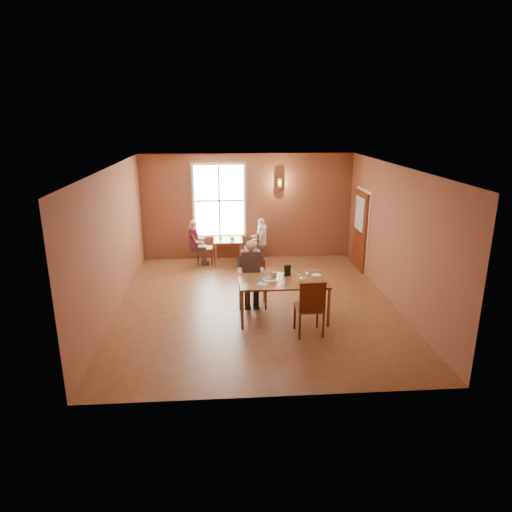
{
  "coord_description": "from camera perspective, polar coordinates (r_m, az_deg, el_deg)",
  "views": [
    {
      "loc": [
        -0.7,
        -9.32,
        4.0
      ],
      "look_at": [
        0.0,
        0.2,
        1.05
      ],
      "focal_mm": 32.0,
      "sensor_mm": 36.0,
      "label": 1
    }
  ],
  "objects": [
    {
      "name": "cup_a",
      "position": [
        12.65,
        -3.01,
        2.18
      ],
      "size": [
        0.12,
        0.12,
        0.09
      ],
      "primitive_type": "imported",
      "rotation": [
        0.0,
        0.0,
        -0.04
      ],
      "color": "white",
      "rests_on": "second_table"
    },
    {
      "name": "chair_empty",
      "position": [
        8.7,
        6.65,
        -6.26
      ],
      "size": [
        0.52,
        0.52,
        1.12
      ],
      "primitive_type": null,
      "rotation": [
        0.0,
        0.0,
        0.05
      ],
      "color": "brown",
      "rests_on": "ground"
    },
    {
      "name": "diner_main",
      "position": [
        9.77,
        0.0,
        -2.65
      ],
      "size": [
        0.55,
        0.55,
        1.37
      ],
      "primitive_type": null,
      "rotation": [
        0.0,
        0.0,
        3.14
      ],
      "color": "black",
      "rests_on": "ground"
    },
    {
      "name": "ground",
      "position": [
        10.17,
        0.08,
        -6.0
      ],
      "size": [
        6.0,
        7.0,
        0.01
      ],
      "primitive_type": "cube",
      "color": "brown",
      "rests_on": "ground"
    },
    {
      "name": "chair_diner_maroon",
      "position": [
        12.83,
        -6.42,
        1.1
      ],
      "size": [
        0.42,
        0.42,
        0.95
      ],
      "primitive_type": null,
      "rotation": [
        0.0,
        0.0,
        -1.57
      ],
      "color": "#412316",
      "rests_on": "ground"
    },
    {
      "name": "chair_diner_main",
      "position": [
        9.87,
        -0.01,
        -3.64
      ],
      "size": [
        0.44,
        0.44,
        0.99
      ],
      "primitive_type": null,
      "rotation": [
        0.0,
        0.0,
        3.14
      ],
      "color": "#492717",
      "rests_on": "ground"
    },
    {
      "name": "sandwich",
      "position": [
        9.25,
        2.2,
        -2.49
      ],
      "size": [
        0.13,
        0.12,
        0.12
      ],
      "primitive_type": "cube",
      "rotation": [
        0.0,
        0.0,
        0.38
      ],
      "color": "tan",
      "rests_on": "main_table"
    },
    {
      "name": "cup_b",
      "position": [
        12.86,
        -4.46,
        2.41
      ],
      "size": [
        0.11,
        0.11,
        0.09
      ],
      "primitive_type": "imported",
      "rotation": [
        0.0,
        0.0,
        -0.17
      ],
      "color": "white",
      "rests_on": "second_table"
    },
    {
      "name": "ceiling",
      "position": [
        9.4,
        0.09,
        11.06
      ],
      "size": [
        6.0,
        7.0,
        0.04
      ],
      "primitive_type": "cube",
      "color": "white",
      "rests_on": "wall_back"
    },
    {
      "name": "diner_maroon",
      "position": [
        12.79,
        -6.57,
        1.69
      ],
      "size": [
        0.49,
        0.49,
        1.22
      ],
      "primitive_type": null,
      "rotation": [
        0.0,
        0.0,
        -1.57
      ],
      "color": "maroon",
      "rests_on": "ground"
    },
    {
      "name": "chair_diner_white",
      "position": [
        12.85,
        -0.61,
        1.04
      ],
      "size": [
        0.38,
        0.38,
        0.86
      ],
      "primitive_type": null,
      "rotation": [
        0.0,
        0.0,
        1.57
      ],
      "color": "brown",
      "rests_on": "ground"
    },
    {
      "name": "goblet_c",
      "position": [
        9.07,
        5.52,
        -2.65
      ],
      "size": [
        0.11,
        0.11,
        0.22
      ],
      "primitive_type": null,
      "rotation": [
        0.0,
        0.0,
        -0.34
      ],
      "color": "white",
      "rests_on": "main_table"
    },
    {
      "name": "menu_stand",
      "position": [
        9.41,
        3.96,
        -1.81
      ],
      "size": [
        0.16,
        0.12,
        0.23
      ],
      "primitive_type": "cube",
      "rotation": [
        0.0,
        0.0,
        0.42
      ],
      "color": "black",
      "rests_on": "main_table"
    },
    {
      "name": "knife",
      "position": [
        8.94,
        3.4,
        -3.63
      ],
      "size": [
        0.23,
        0.07,
        0.0
      ],
      "primitive_type": "cube",
      "rotation": [
        0.0,
        0.0,
        0.24
      ],
      "color": "silver",
      "rests_on": "main_table"
    },
    {
      "name": "diner_white",
      "position": [
        12.8,
        -0.48,
        1.79
      ],
      "size": [
        0.48,
        0.48,
        1.21
      ],
      "primitive_type": null,
      "rotation": [
        0.0,
        0.0,
        1.57
      ],
      "color": "white",
      "rests_on": "ground"
    },
    {
      "name": "main_table",
      "position": [
        9.35,
        3.36,
        -5.42
      ],
      "size": [
        1.77,
        0.99,
        0.83
      ],
      "primitive_type": null,
      "color": "brown",
      "rests_on": "ground"
    },
    {
      "name": "window",
      "position": [
        12.98,
        -4.62,
        6.9
      ],
      "size": [
        1.36,
        0.1,
        1.96
      ],
      "primitive_type": "cube",
      "color": "white",
      "rests_on": "wall_back"
    },
    {
      "name": "wall_front",
      "position": [
        6.37,
        2.47,
        -5.93
      ],
      "size": [
        6.0,
        0.04,
        3.0
      ],
      "primitive_type": "cube",
      "color": "brown",
      "rests_on": "ground"
    },
    {
      "name": "sunglasses",
      "position": [
        9.01,
        6.89,
        -3.51
      ],
      "size": [
        0.14,
        0.1,
        0.02
      ],
      "primitive_type": "cube",
      "rotation": [
        0.0,
        0.0,
        0.47
      ],
      "color": "black",
      "rests_on": "main_table"
    },
    {
      "name": "plate_food",
      "position": [
        9.18,
        1.81,
        -2.92
      ],
      "size": [
        0.32,
        0.32,
        0.04
      ],
      "primitive_type": "cylinder",
      "rotation": [
        0.0,
        0.0,
        0.04
      ],
      "color": "white",
      "rests_on": "main_table"
    },
    {
      "name": "wall_left",
      "position": [
        9.92,
        -17.47,
        1.77
      ],
      "size": [
        0.04,
        7.0,
        3.0
      ],
      "primitive_type": "cube",
      "color": "brown",
      "rests_on": "ground"
    },
    {
      "name": "wall_back",
      "position": [
        13.08,
        -1.07,
        6.15
      ],
      "size": [
        6.0,
        0.04,
        3.0
      ],
      "primitive_type": "cube",
      "color": "brown",
      "rests_on": "ground"
    },
    {
      "name": "napkin",
      "position": [
        8.97,
        0.82,
        -3.52
      ],
      "size": [
        0.26,
        0.26,
        0.01
      ],
      "primitive_type": "cube",
      "rotation": [
        0.0,
        0.0,
        -0.52
      ],
      "color": "silver",
      "rests_on": "main_table"
    },
    {
      "name": "wall_right",
      "position": [
        10.34,
        16.92,
        2.42
      ],
      "size": [
        0.04,
        7.0,
        3.0
      ],
      "primitive_type": "cube",
      "color": "brown",
      "rests_on": "ground"
    },
    {
      "name": "second_table",
      "position": [
        12.85,
        -3.5,
        0.61
      ],
      "size": [
        0.78,
        0.78,
        0.69
      ],
      "primitive_type": null,
      "color": "brown",
      "rests_on": "ground"
    },
    {
      "name": "goblet_a",
      "position": [
        9.35,
        6.23,
        -2.06
      ],
      "size": [
        0.1,
        0.1,
        0.22
      ],
      "primitive_type": null,
      "rotation": [
        0.0,
        0.0,
        0.13
      ],
      "color": "white",
      "rests_on": "main_table"
    },
    {
      "name": "wall_sconce",
      "position": [
        12.95,
        2.97,
        9.15
      ],
      "size": [
        0.16,
        0.16,
        0.28
      ],
      "primitive_type": "cylinder",
      "color": "brown",
      "rests_on": "wall_back"
    },
    {
      "name": "door",
      "position": [
        12.53,
        12.82,
        3.12
      ],
      "size": [
        0.12,
        1.04,
        2.1
      ],
      "primitive_type": "cube",
      "color": "maroon",
      "rests_on": "ground"
    },
    {
      "name": "side_plate",
      "position": [
        9.53,
        7.56,
        -2.37
      ],
      "size": [
        0.26,
        0.26,
        0.02
      ],
      "primitive_type": "cylinder",
      "rotation": [
        0.0,
        0.0,
        -0.42
      ],
      "color": "white",
      "rests_on": "main_table"
    }
  ]
}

